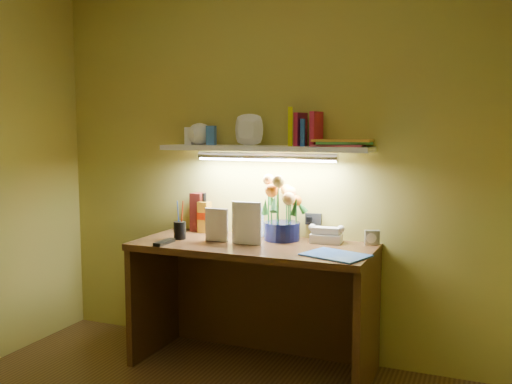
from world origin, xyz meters
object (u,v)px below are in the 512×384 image
(desk, at_px, (253,306))
(whisky_bottle, at_px, (204,213))
(telephone, at_px, (326,234))
(flower_bouquet, at_px, (282,209))
(desk_clock, at_px, (372,238))

(desk, distance_m, whisky_bottle, 0.69)
(desk, bearing_deg, telephone, 26.99)
(whisky_bottle, bearing_deg, flower_bouquet, -4.60)
(flower_bouquet, relative_size, desk_clock, 4.56)
(telephone, xyz_separation_m, whisky_bottle, (-0.82, 0.02, 0.07))
(telephone, distance_m, whisky_bottle, 0.82)
(flower_bouquet, height_order, whisky_bottle, flower_bouquet)
(flower_bouquet, bearing_deg, desk_clock, 7.42)
(telephone, distance_m, desk_clock, 0.26)
(desk, distance_m, desk_clock, 0.81)
(whisky_bottle, bearing_deg, desk, -26.68)
(whisky_bottle, bearing_deg, desk_clock, 1.32)
(desk, relative_size, flower_bouquet, 3.69)
(flower_bouquet, xyz_separation_m, desk_clock, (0.53, 0.07, -0.15))
(desk_clock, distance_m, whisky_bottle, 1.08)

